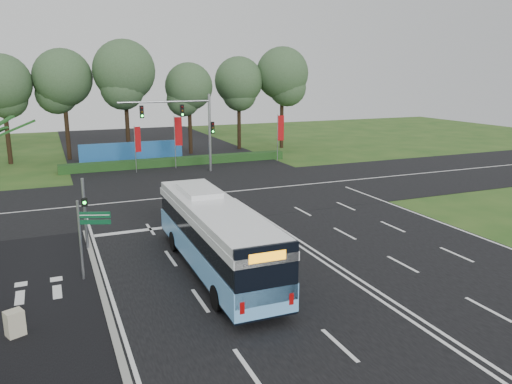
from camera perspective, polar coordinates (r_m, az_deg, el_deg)
ground at (r=26.93m, az=4.13°, el=-5.70°), size 120.00×120.00×0.00m
road_main at (r=26.92m, az=4.13°, el=-5.66°), size 20.00×120.00×0.04m
road_cross at (r=37.57m, az=-4.16°, el=-0.11°), size 120.00×14.00×0.05m
bike_path at (r=21.53m, az=-23.58°, el=-11.84°), size 5.00×18.00×0.06m
kerb_strip at (r=21.55m, az=-17.10°, el=-11.16°), size 0.25×18.00×0.12m
city_bus at (r=22.54m, az=-4.68°, el=-5.01°), size 2.63×11.78×3.37m
pedestrian_signal at (r=26.41m, az=-18.97°, el=-2.14°), size 0.31×0.43×3.75m
street_sign at (r=22.52m, az=-18.72°, el=-4.14°), size 1.32×0.56×3.59m
utility_cabinet at (r=19.43m, az=-25.86°, el=-13.41°), size 0.72×0.67×0.96m
banner_flag_left at (r=46.04m, az=-13.43°, el=5.56°), size 0.60×0.25×4.24m
banner_flag_mid at (r=47.24m, az=-8.97°, el=6.48°), size 0.71×0.26×4.95m
banner_flag_right at (r=50.97m, az=2.76°, el=6.99°), size 0.70×0.13×4.74m
traffic_light_gantry at (r=44.92m, az=-7.53°, el=8.04°), size 8.41×0.28×7.00m
hedge at (r=49.27m, az=-8.86°, el=3.46°), size 22.00×1.20×0.80m
blue_hoarding at (r=50.80m, az=-13.97°, el=4.33°), size 10.00×0.30×2.20m
eucalyptus_row at (r=54.88m, az=-14.42°, el=12.56°), size 40.74×7.47×12.19m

